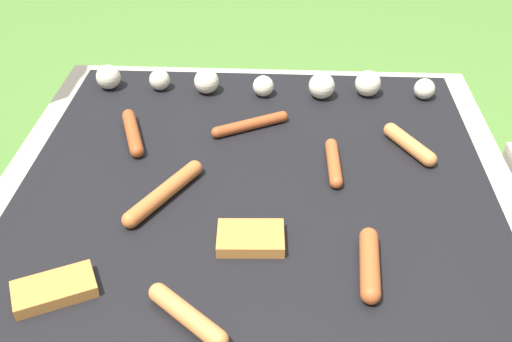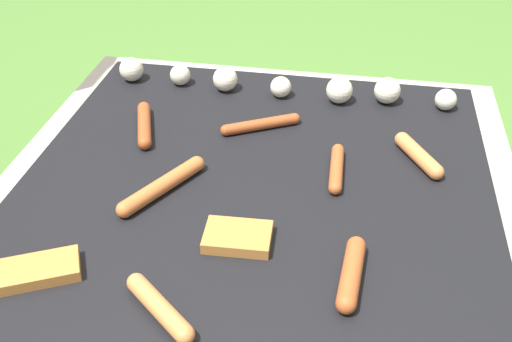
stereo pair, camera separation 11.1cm
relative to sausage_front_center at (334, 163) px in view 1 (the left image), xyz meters
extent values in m
plane|color=#47702D|center=(-0.15, -0.05, -0.46)|extent=(14.00, 14.00, 0.00)
cube|color=#A89E8C|center=(-0.15, -0.05, -0.24)|extent=(1.00, 1.00, 0.43)
cube|color=black|center=(-0.15, -0.05, -0.02)|extent=(0.88, 0.88, 0.02)
cylinder|color=#93421E|center=(-0.41, 0.09, 0.00)|extent=(0.07, 0.14, 0.03)
sphere|color=#93421E|center=(-0.43, 0.15, 0.00)|extent=(0.03, 0.03, 0.03)
sphere|color=#93421E|center=(-0.39, 0.02, 0.00)|extent=(0.03, 0.03, 0.03)
cylinder|color=#B7602D|center=(-0.31, -0.11, 0.00)|extent=(0.11, 0.17, 0.03)
sphere|color=#B7602D|center=(-0.35, -0.19, 0.00)|extent=(0.03, 0.03, 0.03)
sphere|color=#B7602D|center=(-0.26, -0.03, 0.00)|extent=(0.03, 0.03, 0.03)
cylinder|color=#93421E|center=(-0.17, 0.13, 0.00)|extent=(0.15, 0.09, 0.02)
sphere|color=#93421E|center=(-0.10, 0.17, 0.00)|extent=(0.02, 0.02, 0.02)
sphere|color=#93421E|center=(-0.24, 0.10, 0.00)|extent=(0.02, 0.02, 0.02)
cylinder|color=#A34C23|center=(0.00, 0.00, 0.00)|extent=(0.03, 0.13, 0.02)
sphere|color=#A34C23|center=(0.00, -0.06, 0.00)|extent=(0.02, 0.02, 0.02)
sphere|color=#A34C23|center=(0.00, 0.06, 0.00)|extent=(0.02, 0.02, 0.02)
cylinder|color=#A34C23|center=(0.04, -0.28, 0.00)|extent=(0.04, 0.13, 0.03)
sphere|color=#A34C23|center=(0.05, -0.21, 0.00)|extent=(0.03, 0.03, 0.03)
sphere|color=#A34C23|center=(0.04, -0.34, 0.00)|extent=(0.03, 0.03, 0.03)
cylinder|color=#C6753D|center=(-0.23, -0.39, 0.00)|extent=(0.12, 0.10, 0.03)
sphere|color=#C6753D|center=(-0.18, -0.43, 0.00)|extent=(0.03, 0.03, 0.03)
sphere|color=#C6753D|center=(-0.28, -0.35, 0.00)|extent=(0.03, 0.03, 0.03)
cylinder|color=#C6753D|center=(0.15, 0.07, 0.00)|extent=(0.09, 0.12, 0.03)
sphere|color=#C6753D|center=(0.18, 0.02, 0.00)|extent=(0.03, 0.03, 0.03)
sphere|color=#C6753D|center=(0.12, 0.12, 0.00)|extent=(0.03, 0.03, 0.03)
cube|color=#B27033|center=(-0.43, -0.35, 0.00)|extent=(0.14, 0.11, 0.02)
cube|color=#B27033|center=(-0.15, -0.22, 0.00)|extent=(0.11, 0.08, 0.02)
sphere|color=beige|center=(-0.51, 0.30, 0.02)|extent=(0.06, 0.06, 0.06)
sphere|color=beige|center=(-0.39, 0.30, 0.01)|extent=(0.05, 0.05, 0.05)
sphere|color=beige|center=(-0.28, 0.29, 0.02)|extent=(0.06, 0.06, 0.06)
sphere|color=beige|center=(-0.15, 0.28, 0.01)|extent=(0.05, 0.05, 0.05)
sphere|color=beige|center=(-0.01, 0.28, 0.02)|extent=(0.06, 0.06, 0.06)
sphere|color=beige|center=(0.09, 0.30, 0.02)|extent=(0.06, 0.06, 0.06)
sphere|color=beige|center=(0.22, 0.29, 0.01)|extent=(0.05, 0.05, 0.05)
camera|label=1|loc=(-0.10, -0.95, 0.66)|focal=42.00mm
camera|label=2|loc=(0.01, -0.93, 0.66)|focal=42.00mm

